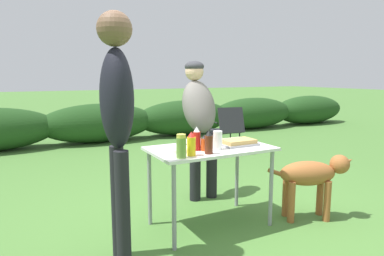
{
  "coord_description": "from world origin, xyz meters",
  "views": [
    {
      "loc": [
        -1.56,
        -2.6,
        1.39
      ],
      "look_at": [
        -0.07,
        0.23,
        0.89
      ],
      "focal_mm": 32.0,
      "sensor_mm": 36.0,
      "label": 1
    }
  ],
  "objects_px": {
    "bbq_sauce_bottle": "(209,143)",
    "standing_person_in_gray_fleece": "(199,114)",
    "ketchup_bottle": "(197,139)",
    "mustard_bottle": "(191,144)",
    "folding_table": "(210,156)",
    "relish_jar": "(181,146)",
    "paper_cup_stack": "(218,140)",
    "mixing_bowl": "(196,142)",
    "camp_chair_green_behind_table": "(227,127)",
    "plate_stack": "(178,149)",
    "food_tray": "(238,142)",
    "hot_sauce_bottle": "(204,143)",
    "dog": "(312,176)",
    "standing_person_with_beanie": "(117,112)"
  },
  "relations": [
    {
      "from": "bbq_sauce_bottle",
      "to": "standing_person_in_gray_fleece",
      "type": "height_order",
      "value": "standing_person_in_gray_fleece"
    },
    {
      "from": "ketchup_bottle",
      "to": "standing_person_in_gray_fleece",
      "type": "xyz_separation_m",
      "value": [
        0.46,
        0.79,
        0.11
      ]
    },
    {
      "from": "mustard_bottle",
      "to": "bbq_sauce_bottle",
      "type": "relative_size",
      "value": 1.01
    },
    {
      "from": "folding_table",
      "to": "relish_jar",
      "type": "height_order",
      "value": "relish_jar"
    },
    {
      "from": "paper_cup_stack",
      "to": "bbq_sauce_bottle",
      "type": "relative_size",
      "value": 0.84
    },
    {
      "from": "mixing_bowl",
      "to": "camp_chair_green_behind_table",
      "type": "height_order",
      "value": "camp_chair_green_behind_table"
    },
    {
      "from": "folding_table",
      "to": "plate_stack",
      "type": "relative_size",
      "value": 4.44
    },
    {
      "from": "mixing_bowl",
      "to": "ketchup_bottle",
      "type": "bearing_deg",
      "value": -116.0
    },
    {
      "from": "ketchup_bottle",
      "to": "standing_person_in_gray_fleece",
      "type": "distance_m",
      "value": 0.92
    },
    {
      "from": "folding_table",
      "to": "relish_jar",
      "type": "xyz_separation_m",
      "value": [
        -0.41,
        -0.24,
        0.17
      ]
    },
    {
      "from": "food_tray",
      "to": "ketchup_bottle",
      "type": "distance_m",
      "value": 0.45
    },
    {
      "from": "hot_sauce_bottle",
      "to": "relish_jar",
      "type": "distance_m",
      "value": 0.33
    },
    {
      "from": "bbq_sauce_bottle",
      "to": "ketchup_bottle",
      "type": "bearing_deg",
      "value": 99.27
    },
    {
      "from": "bbq_sauce_bottle",
      "to": "camp_chair_green_behind_table",
      "type": "height_order",
      "value": "bbq_sauce_bottle"
    },
    {
      "from": "mustard_bottle",
      "to": "hot_sauce_bottle",
      "type": "height_order",
      "value": "mustard_bottle"
    },
    {
      "from": "relish_jar",
      "to": "camp_chair_green_behind_table",
      "type": "relative_size",
      "value": 0.23
    },
    {
      "from": "folding_table",
      "to": "mixing_bowl",
      "type": "relative_size",
      "value": 4.42
    },
    {
      "from": "paper_cup_stack",
      "to": "standing_person_in_gray_fleece",
      "type": "bearing_deg",
      "value": 71.62
    },
    {
      "from": "food_tray",
      "to": "mustard_bottle",
      "type": "distance_m",
      "value": 0.61
    },
    {
      "from": "dog",
      "to": "camp_chair_green_behind_table",
      "type": "relative_size",
      "value": 0.97
    },
    {
      "from": "hot_sauce_bottle",
      "to": "relish_jar",
      "type": "height_order",
      "value": "relish_jar"
    },
    {
      "from": "plate_stack",
      "to": "standing_person_in_gray_fleece",
      "type": "distance_m",
      "value": 0.98
    },
    {
      "from": "relish_jar",
      "to": "standing_person_in_gray_fleece",
      "type": "xyz_separation_m",
      "value": [
        0.7,
        0.97,
        0.12
      ]
    },
    {
      "from": "ketchup_bottle",
      "to": "standing_person_in_gray_fleece",
      "type": "relative_size",
      "value": 0.13
    },
    {
      "from": "food_tray",
      "to": "dog",
      "type": "height_order",
      "value": "food_tray"
    },
    {
      "from": "mixing_bowl",
      "to": "relish_jar",
      "type": "relative_size",
      "value": 1.31
    },
    {
      "from": "folding_table",
      "to": "standing_person_with_beanie",
      "type": "xyz_separation_m",
      "value": [
        -0.91,
        -0.25,
        0.46
      ]
    },
    {
      "from": "hot_sauce_bottle",
      "to": "food_tray",
      "type": "bearing_deg",
      "value": 7.33
    },
    {
      "from": "relish_jar",
      "to": "mixing_bowl",
      "type": "bearing_deg",
      "value": 47.77
    },
    {
      "from": "food_tray",
      "to": "dog",
      "type": "xyz_separation_m",
      "value": [
        0.67,
        -0.29,
        -0.34
      ]
    },
    {
      "from": "ketchup_bottle",
      "to": "camp_chair_green_behind_table",
      "type": "relative_size",
      "value": 0.25
    },
    {
      "from": "standing_person_in_gray_fleece",
      "to": "mustard_bottle",
      "type": "bearing_deg",
      "value": -121.15
    },
    {
      "from": "plate_stack",
      "to": "dog",
      "type": "relative_size",
      "value": 0.31
    },
    {
      "from": "dog",
      "to": "paper_cup_stack",
      "type": "bearing_deg",
      "value": -80.36
    },
    {
      "from": "ketchup_bottle",
      "to": "camp_chair_green_behind_table",
      "type": "height_order",
      "value": "ketchup_bottle"
    },
    {
      "from": "standing_person_in_gray_fleece",
      "to": "dog",
      "type": "height_order",
      "value": "standing_person_in_gray_fleece"
    },
    {
      "from": "paper_cup_stack",
      "to": "relish_jar",
      "type": "xyz_separation_m",
      "value": [
        -0.42,
        -0.13,
        0.01
      ]
    },
    {
      "from": "plate_stack",
      "to": "camp_chair_green_behind_table",
      "type": "bearing_deg",
      "value": 48.8
    },
    {
      "from": "mustard_bottle",
      "to": "ketchup_bottle",
      "type": "relative_size",
      "value": 0.94
    },
    {
      "from": "plate_stack",
      "to": "bbq_sauce_bottle",
      "type": "xyz_separation_m",
      "value": [
        0.18,
        -0.22,
        0.08
      ]
    },
    {
      "from": "folding_table",
      "to": "camp_chair_green_behind_table",
      "type": "distance_m",
      "value": 3.04
    },
    {
      "from": "paper_cup_stack",
      "to": "bbq_sauce_bottle",
      "type": "height_order",
      "value": "bbq_sauce_bottle"
    },
    {
      "from": "mixing_bowl",
      "to": "camp_chair_green_behind_table",
      "type": "relative_size",
      "value": 0.3
    },
    {
      "from": "standing_person_in_gray_fleece",
      "to": "paper_cup_stack",
      "type": "bearing_deg",
      "value": -107.34
    },
    {
      "from": "standing_person_with_beanie",
      "to": "plate_stack",
      "type": "bearing_deg",
      "value": -61.17
    },
    {
      "from": "food_tray",
      "to": "paper_cup_stack",
      "type": "height_order",
      "value": "paper_cup_stack"
    },
    {
      "from": "mustard_bottle",
      "to": "folding_table",
      "type": "bearing_deg",
      "value": 34.32
    },
    {
      "from": "plate_stack",
      "to": "paper_cup_stack",
      "type": "height_order",
      "value": "paper_cup_stack"
    },
    {
      "from": "bbq_sauce_bottle",
      "to": "camp_chair_green_behind_table",
      "type": "xyz_separation_m",
      "value": [
        1.95,
        2.65,
        -0.36
      ]
    },
    {
      "from": "food_tray",
      "to": "standing_person_in_gray_fleece",
      "type": "xyz_separation_m",
      "value": [
        0.01,
        0.78,
        0.19
      ]
    }
  ]
}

